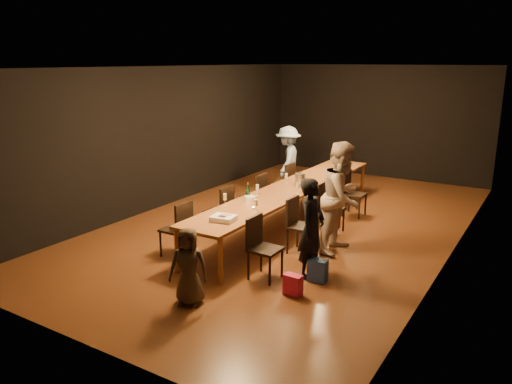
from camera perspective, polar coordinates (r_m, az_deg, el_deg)
The scene contains 30 objects.
ground at distance 9.83m, azimuth 3.94°, elevation -3.70°, with size 10.00×10.00×0.00m, color #432310.
room_shell at distance 9.37m, azimuth 4.16°, elevation 8.42°, with size 6.04×10.04×3.02m.
table at distance 9.62m, azimuth 4.01°, elevation 0.26°, with size 0.90×6.00×0.75m.
chair_right_0 at distance 7.30m, azimuth 1.08°, elevation -6.48°, with size 0.42×0.42×0.93m, color black, non-canonical shape.
chair_right_1 at distance 8.30m, azimuth 5.31°, elevation -3.88°, with size 0.42×0.42×0.93m, color black, non-canonical shape.
chair_right_2 at distance 9.34m, azimuth 8.60°, elevation -1.84°, with size 0.42×0.42×0.93m, color black, non-canonical shape.
chair_right_3 at distance 10.42m, azimuth 11.22°, elevation -0.20°, with size 0.42×0.42×0.93m, color black, non-canonical shape.
chair_left_0 at distance 8.25m, azimuth -9.17°, elevation -4.14°, with size 0.42×0.42×0.93m, color black, non-canonical shape.
chair_left_1 at distance 9.14m, azimuth -4.27°, elevation -2.09°, with size 0.42×0.42×0.93m, color black, non-canonical shape.
chair_left_2 at distance 10.09m, azimuth -0.29°, elevation -0.40°, with size 0.42×0.42×0.93m, color black, non-canonical shape.
chair_left_3 at distance 11.10m, azimuth 2.99°, elevation 0.99°, with size 0.42×0.42×0.93m, color black, non-canonical shape.
woman_birthday at distance 7.33m, azimuth 6.36°, elevation -4.15°, with size 0.55×0.36×1.50m, color black.
woman_tan at distance 8.35m, azimuth 9.81°, elevation -0.60°, with size 0.90×0.70×1.86m, color #C7AA95.
man_blue at distance 11.87m, azimuth 3.65°, elevation 3.62°, with size 1.05×0.60×1.62m, color #7D9AC1.
child at distance 6.61m, azimuth -7.72°, elevation -8.42°, with size 0.51×0.33×1.05m, color #3D3122.
gift_bag_red at distance 6.94m, azimuth 4.24°, elevation -10.55°, with size 0.25×0.14×0.30m, color #D31F53.
gift_bag_blue at distance 7.38m, azimuth 7.07°, elevation -8.88°, with size 0.27×0.18×0.34m, color #2854B0.
birthday_cake at distance 7.61m, azimuth -3.74°, elevation -3.02°, with size 0.40×0.34×0.08m.
plate_stack at distance 8.58m, azimuth -0.66°, elevation -0.82°, with size 0.19×0.19×0.11m, color white.
champagne_bottle at distance 8.65m, azimuth -0.91°, elevation 0.07°, with size 0.08×0.08×0.33m, color black, non-canonical shape.
ice_bucket at distance 9.86m, azimuth 5.08°, elevation 1.53°, with size 0.20×0.20×0.22m, color #ACADB1.
wineglass_0 at distance 8.38m, azimuth -3.57°, elevation -0.87°, with size 0.06×0.06×0.21m, color beige, non-canonical shape.
wineglass_1 at distance 8.03m, azimuth 0.01°, elevation -1.56°, with size 0.06×0.06×0.21m, color beige, non-canonical shape.
wineglass_2 at distance 8.98m, azimuth 0.16°, elevation 0.22°, with size 0.06×0.06×0.21m, color silver, non-canonical shape.
wineglass_3 at distance 9.12m, azimuth 4.80°, elevation 0.40°, with size 0.06×0.06×0.21m, color beige, non-canonical shape.
wineglass_4 at distance 9.89m, azimuth 3.48°, elevation 1.57°, with size 0.06×0.06×0.21m, color silver, non-canonical shape.
wineglass_5 at distance 10.43m, azimuth 8.15°, elevation 2.15°, with size 0.06×0.06×0.21m, color silver, non-canonical shape.
tealight_near at distance 8.19m, azimuth -0.31°, elevation -1.87°, with size 0.05×0.05×0.03m, color #B2B7B2.
tealight_mid at distance 9.70m, azimuth 5.30°, elevation 0.74°, with size 0.05×0.05×0.03m, color #B2B7B2.
tealight_far at distance 10.83m, azimuth 8.31°, elevation 2.13°, with size 0.05×0.05×0.03m, color #B2B7B2.
Camera 1 is at (4.30, -8.26, 3.13)m, focal length 35.00 mm.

